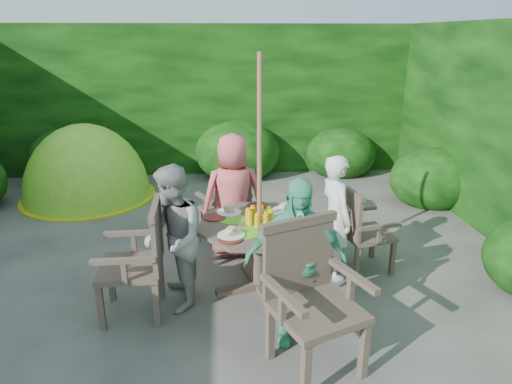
{
  "coord_description": "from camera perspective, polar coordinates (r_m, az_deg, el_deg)",
  "views": [
    {
      "loc": [
        0.34,
        -4.26,
        2.34
      ],
      "look_at": [
        0.66,
        0.01,
        0.85
      ],
      "focal_mm": 32.0,
      "sensor_mm": 36.0,
      "label": 1
    }
  ],
  "objects": [
    {
      "name": "ground",
      "position": [
        4.87,
        -7.91,
        -9.71
      ],
      "size": [
        60.0,
        60.0,
        0.0
      ],
      "primitive_type": "plane",
      "color": "#413F3A",
      "rests_on": "ground"
    },
    {
      "name": "hedge_enclosure",
      "position": [
        5.71,
        -7.74,
        8.01
      ],
      "size": [
        9.0,
        9.0,
        2.5
      ],
      "color": "black",
      "rests_on": "ground"
    },
    {
      "name": "patio_table",
      "position": [
        4.26,
        0.46,
        -5.2
      ],
      "size": [
        1.46,
        1.46,
        0.82
      ],
      "rotation": [
        0.0,
        0.0,
        0.27
      ],
      "color": "#42342B",
      "rests_on": "ground"
    },
    {
      "name": "parasol_pole",
      "position": [
        4.07,
        0.43,
        1.48
      ],
      "size": [
        0.05,
        0.05,
        2.2
      ],
      "primitive_type": "cylinder",
      "rotation": [
        0.0,
        0.0,
        0.27
      ],
      "color": "brown",
      "rests_on": "ground"
    },
    {
      "name": "garden_chair_right",
      "position": [
        4.78,
        12.93,
        -4.48
      ],
      "size": [
        0.55,
        0.6,
        0.86
      ],
      "rotation": [
        0.0,
        0.0,
        1.77
      ],
      "color": "#42342B",
      "rests_on": "ground"
    },
    {
      "name": "garden_chair_left",
      "position": [
        4.05,
        -14.32,
        -8.11
      ],
      "size": [
        0.54,
        0.6,
        0.97
      ],
      "rotation": [
        0.0,
        0.0,
        -1.54
      ],
      "color": "#42342B",
      "rests_on": "ground"
    },
    {
      "name": "garden_chair_back",
      "position": [
        5.28,
        -3.6,
        -1.71
      ],
      "size": [
        0.67,
        0.65,
        0.86
      ],
      "rotation": [
        0.0,
        0.0,
        3.65
      ],
      "color": "#42342B",
      "rests_on": "ground"
    },
    {
      "name": "garden_chair_front",
      "position": [
        3.38,
        6.8,
        -12.63
      ],
      "size": [
        0.8,
        0.76,
        1.05
      ],
      "rotation": [
        0.0,
        0.0,
        0.4
      ],
      "color": "#42342B",
      "rests_on": "ground"
    },
    {
      "name": "child_right",
      "position": [
        4.56,
        9.89,
        -3.13
      ],
      "size": [
        0.41,
        0.52,
        1.26
      ],
      "primitive_type": "imported",
      "rotation": [
        0.0,
        0.0,
        1.83
      ],
      "color": "white",
      "rests_on": "ground"
    },
    {
      "name": "child_left",
      "position": [
        4.05,
        -10.32,
        -5.78
      ],
      "size": [
        0.6,
        0.71,
        1.31
      ],
      "primitive_type": "imported",
      "rotation": [
        0.0,
        0.0,
        -1.4
      ],
      "color": "#A1A19C",
      "rests_on": "ground"
    },
    {
      "name": "child_back",
      "position": [
        4.92,
        -2.83,
        -0.49
      ],
      "size": [
        0.7,
        0.49,
        1.37
      ],
      "primitive_type": "imported",
      "rotation": [
        0.0,
        0.0,
        3.23
      ],
      "color": "#DE5B64",
      "rests_on": "ground"
    },
    {
      "name": "child_front",
      "position": [
        3.55,
        4.96,
        -8.71
      ],
      "size": [
        0.81,
        0.37,
        1.36
      ],
      "primitive_type": "imported",
      "rotation": [
        0.0,
        0.0,
        -0.05
      ],
      "color": "#53C396",
      "rests_on": "ground"
    },
    {
      "name": "dome_tent",
      "position": [
        7.33,
        -20.13,
        -0.64
      ],
      "size": [
        1.96,
        1.96,
        2.23
      ],
      "rotation": [
        0.0,
        0.0,
        0.08
      ],
      "color": "#84D028",
      "rests_on": "ground"
    }
  ]
}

